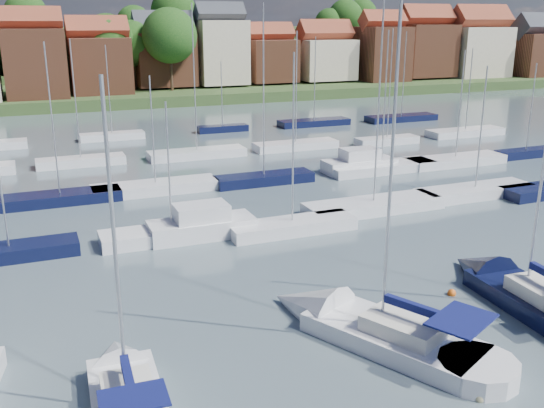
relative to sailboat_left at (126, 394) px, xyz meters
name	(u,v)px	position (x,y,z in m)	size (l,w,h in m)	color
ground	(199,166)	(12.89, 36.61, -0.36)	(260.00, 260.00, 0.00)	#495C63
sailboat_left	(126,394)	(0.00, 0.00, 0.00)	(2.95, 9.74, 13.21)	silver
sailboat_centre	(362,327)	(10.85, 1.23, -0.01)	(8.41, 12.52, 16.75)	silver
sailboat_navy	(514,291)	(20.14, 1.65, -0.01)	(3.66, 11.57, 15.82)	black
buoy_d	(480,400)	(12.47, -4.87, -0.36)	(0.45, 0.45, 0.45)	beige
buoy_e	(452,295)	(17.32, 3.07, -0.36)	(0.45, 0.45, 0.45)	#D85914
buoy_h	(412,312)	(14.27, 2.17, -0.36)	(0.52, 0.52, 0.52)	beige
marina_field	(233,171)	(14.80, 31.76, 0.07)	(79.62, 41.41, 15.93)	silver
far_shore_town	(103,61)	(15.12, 129.28, 4.24)	(212.46, 90.00, 22.27)	#344A25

